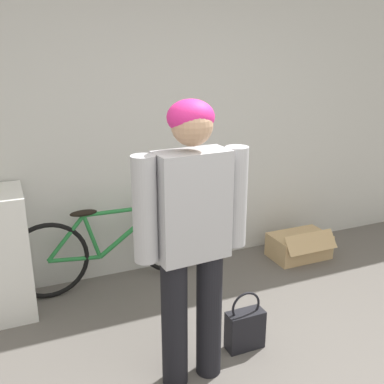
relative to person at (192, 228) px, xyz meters
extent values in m
cube|color=silver|center=(0.33, 1.53, 0.31)|extent=(8.00, 0.06, 2.60)
cube|color=white|center=(0.88, 1.50, -0.64)|extent=(0.08, 0.01, 0.12)
cylinder|color=black|center=(-0.11, 0.00, -0.58)|extent=(0.16, 0.16, 0.82)
cylinder|color=black|center=(0.11, 0.00, -0.58)|extent=(0.16, 0.16, 0.82)
cube|color=#B2B2B7|center=(0.00, 0.00, 0.13)|extent=(0.42, 0.22, 0.62)
cylinder|color=#B2B2B7|center=(-0.27, 0.00, 0.15)|extent=(0.13, 0.13, 0.59)
cylinder|color=#B2B2B7|center=(0.27, 0.00, 0.15)|extent=(0.13, 0.13, 0.59)
sphere|color=tan|center=(0.00, 0.00, 0.58)|extent=(0.22, 0.22, 0.22)
ellipsoid|color=#EA2884|center=(0.00, 0.02, 0.62)|extent=(0.26, 0.23, 0.19)
torus|color=black|center=(-0.69, 1.30, -0.67)|extent=(0.65, 0.06, 0.65)
torus|color=black|center=(0.40, 1.34, -0.67)|extent=(0.65, 0.06, 0.65)
cylinder|color=#237A38|center=(-0.49, 1.31, -0.69)|extent=(0.42, 0.05, 0.08)
cylinder|color=#237A38|center=(-0.54, 1.31, -0.50)|extent=(0.33, 0.04, 0.37)
cylinder|color=#237A38|center=(-0.33, 1.31, -0.52)|extent=(0.14, 0.04, 0.40)
cylinder|color=#237A38|center=(0.00, 1.32, -0.53)|extent=(0.57, 0.06, 0.41)
cylinder|color=#237A38|center=(-0.06, 1.32, -0.33)|extent=(0.66, 0.05, 0.05)
cylinder|color=#237A38|center=(0.33, 1.33, -0.50)|extent=(0.16, 0.04, 0.34)
cylinder|color=#237A38|center=(0.29, 1.33, -0.31)|extent=(0.07, 0.04, 0.08)
cylinder|color=#237A38|center=(0.31, 1.33, -0.28)|extent=(0.04, 0.46, 0.02)
ellipsoid|color=black|center=(-0.39, 1.31, -0.30)|extent=(0.22, 0.09, 0.05)
cube|color=black|center=(0.44, 0.11, -0.86)|extent=(0.26, 0.12, 0.27)
torus|color=black|center=(0.44, 0.11, -0.67)|extent=(0.21, 0.02, 0.21)
cube|color=tan|center=(1.62, 1.13, -0.88)|extent=(0.56, 0.35, 0.23)
cube|color=tan|center=(1.62, 0.95, -0.77)|extent=(0.53, 0.13, 0.16)
camera|label=1|loc=(-0.92, -2.14, 0.96)|focal=42.00mm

